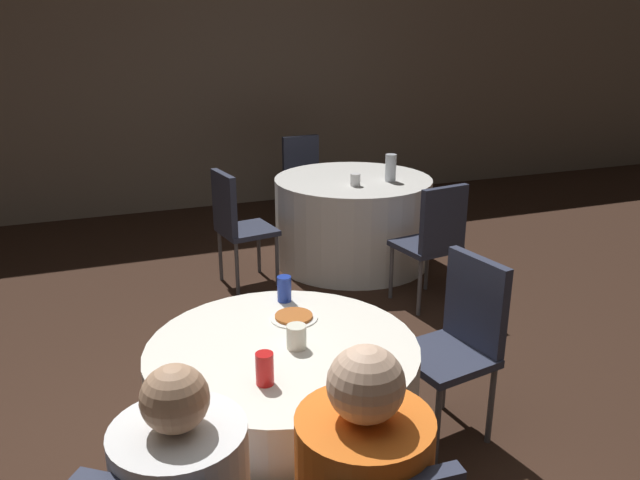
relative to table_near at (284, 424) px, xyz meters
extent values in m
cube|color=gray|center=(-0.09, 4.79, 1.03)|extent=(16.00, 0.06, 2.80)
cylinder|color=white|center=(0.00, 0.00, 0.00)|extent=(1.11, 1.11, 0.74)
cylinder|color=white|center=(1.43, 2.57, 0.00)|extent=(1.33, 1.33, 0.74)
cube|color=#2D3347|center=(0.86, 0.15, 0.07)|extent=(0.46, 0.46, 0.04)
cube|color=#2D3347|center=(1.04, 0.18, 0.32)|extent=(0.11, 0.38, 0.46)
cylinder|color=#4C4C51|center=(0.72, -0.05, -0.16)|extent=(0.03, 0.03, 0.42)
cylinder|color=#4C4C51|center=(0.66, 0.29, -0.16)|extent=(0.03, 0.03, 0.42)
cylinder|color=#4C4C51|center=(1.06, 0.01, -0.16)|extent=(0.03, 0.03, 0.42)
cylinder|color=#4C4C51|center=(1.00, 0.34, -0.16)|extent=(0.03, 0.03, 0.42)
cube|color=#2D3347|center=(0.46, 2.40, 0.07)|extent=(0.46, 0.46, 0.04)
cube|color=#2D3347|center=(0.28, 2.37, 0.32)|extent=(0.11, 0.38, 0.46)
cylinder|color=#4C4C51|center=(0.60, 2.60, -0.16)|extent=(0.03, 0.03, 0.42)
cylinder|color=#4C4C51|center=(0.65, 2.27, -0.16)|extent=(0.03, 0.03, 0.42)
cylinder|color=#4C4C51|center=(0.26, 2.54, -0.16)|extent=(0.03, 0.03, 0.42)
cylinder|color=#4C4C51|center=(0.32, 2.21, -0.16)|extent=(0.03, 0.03, 0.42)
cube|color=#2D3347|center=(1.37, 3.55, 0.07)|extent=(0.42, 0.42, 0.04)
cube|color=#2D3347|center=(1.36, 3.73, 0.32)|extent=(0.38, 0.07, 0.46)
cylinder|color=#4C4C51|center=(1.55, 3.39, -0.16)|extent=(0.03, 0.03, 0.42)
cylinder|color=#4C4C51|center=(1.21, 3.37, -0.16)|extent=(0.03, 0.03, 0.42)
cylinder|color=#4C4C51|center=(1.53, 3.73, -0.16)|extent=(0.03, 0.03, 0.42)
cylinder|color=#4C4C51|center=(1.19, 3.71, -0.16)|extent=(0.03, 0.03, 0.42)
cube|color=#2D3347|center=(1.58, 1.60, 0.07)|extent=(0.46, 0.46, 0.04)
cube|color=#2D3347|center=(1.61, 1.42, 0.32)|extent=(0.38, 0.11, 0.46)
cylinder|color=#4C4C51|center=(1.39, 1.74, -0.16)|extent=(0.03, 0.03, 0.42)
cylinder|color=#4C4C51|center=(1.73, 1.79, -0.16)|extent=(0.03, 0.03, 0.42)
cylinder|color=#4C4C51|center=(1.44, 1.40, -0.16)|extent=(0.03, 0.03, 0.42)
cylinder|color=#4C4C51|center=(1.78, 1.45, -0.16)|extent=(0.03, 0.03, 0.42)
sphere|color=#DBB293|center=(-0.04, -0.87, 0.72)|extent=(0.21, 0.21, 0.21)
sphere|color=tan|center=(-0.51, -0.71, 0.68)|extent=(0.18, 0.18, 0.18)
cylinder|color=white|center=(0.12, 0.22, 0.38)|extent=(0.21, 0.21, 0.01)
cylinder|color=#B25B23|center=(0.12, 0.22, 0.38)|extent=(0.17, 0.17, 0.01)
cylinder|color=#1E38A5|center=(0.14, 0.41, 0.43)|extent=(0.07, 0.07, 0.12)
cylinder|color=red|center=(-0.14, -0.24, 0.43)|extent=(0.07, 0.07, 0.12)
cylinder|color=silver|center=(0.05, -0.03, 0.42)|extent=(0.08, 0.08, 0.10)
cylinder|color=silver|center=(1.68, 2.37, 0.48)|extent=(0.09, 0.09, 0.22)
cylinder|color=white|center=(1.34, 2.32, 0.42)|extent=(0.08, 0.08, 0.10)
camera|label=1|loc=(-0.65, -2.14, 1.59)|focal=35.00mm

